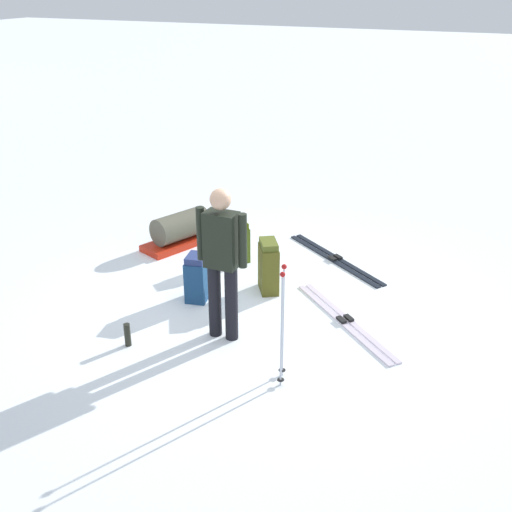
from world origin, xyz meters
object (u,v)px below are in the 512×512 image
Objects in this scene: skier_standing at (222,257)px; thermos_bottle at (127,335)px; ski_pair_near at (345,321)px; backpack_bright at (269,267)px; backpack_small_spare at (237,243)px; backpack_large_dark at (197,278)px; ski_pair_far at (335,259)px; gear_sled at (181,230)px; ski_poles_planted_near at (282,320)px.

skier_standing is 6.54× the size of thermos_bottle.
backpack_bright is (0.36, 1.10, 0.32)m from ski_pair_near.
backpack_bright reaches higher than backpack_small_spare.
backpack_bright reaches higher than backpack_large_dark.
ski_pair_near is 0.92× the size of ski_pair_far.
thermos_bottle is (-2.39, 0.15, -0.15)m from backpack_small_spare.
skier_standing is at bearing -158.77° from backpack_small_spare.
ski_pair_near is 3.08m from gear_sled.
gear_sled is at bearing 45.62° from ski_poles_planted_near.
ski_pair_far is 6.50× the size of thermos_bottle.
ski_pair_near is at bearing -83.52° from backpack_large_dark.
ski_poles_planted_near reaches higher than gear_sled.
ski_pair_near is 6.01× the size of thermos_bottle.
backpack_large_dark is 1.24m from thermos_bottle.
backpack_large_dark is 0.88× the size of backpack_bright.
skier_standing reaches higher than backpack_small_spare.
skier_standing is 2.53× the size of backpack_bright.
backpack_small_spare is 2.21× the size of thermos_bottle.
ski_pair_near is 1.22× the size of gear_sled.
skier_standing is 2.05m from backpack_small_spare.
ski_poles_planted_near is at bearing -119.74° from skier_standing.
thermos_bottle reaches higher than ski_pair_far.
thermos_bottle is at bearing 125.63° from ski_pair_near.
ski_poles_planted_near is at bearing -153.36° from backpack_bright.
gear_sled is (1.19, 2.84, 0.21)m from ski_pair_near.
ski_pair_near is at bearing -112.73° from gear_sled.
skier_standing is 1.32m from thermos_bottle.
backpack_large_dark is 0.90m from backpack_bright.
backpack_large_dark is 2.26× the size of thermos_bottle.
backpack_small_spare reaches higher than ski_pair_far.
skier_standing is 1.39× the size of ski_poles_planted_near.
backpack_small_spare is 0.45× the size of gear_sled.
skier_standing reaches higher than ski_poles_planted_near.
gear_sled is at bearing 18.07° from thermos_bottle.
backpack_small_spare is at bearing 50.20° from backpack_bright.
ski_poles_planted_near reaches higher than backpack_large_dark.
thermos_bottle is at bearing 92.67° from ski_poles_planted_near.
backpack_large_dark is 0.48× the size of ski_poles_planted_near.
ski_poles_planted_near is (-2.92, -0.36, 0.67)m from ski_pair_far.
backpack_large_dark reaches higher than thermos_bottle.
skier_standing is at bearing 167.74° from ski_pair_far.
ski_poles_planted_near is 1.82m from thermos_bottle.
backpack_large_dark is 1.17m from backpack_small_spare.
backpack_large_dark reaches higher than ski_pair_far.
gear_sled is (-0.39, 2.23, 0.21)m from ski_pair_far.
ski_pair_far is 2.51× the size of backpack_bright.
gear_sled reaches higher than ski_pair_far.
backpack_large_dark is 0.46× the size of gear_sled.
ski_poles_planted_near is 0.95× the size of gear_sled.
ski_pair_near is at bearing -53.45° from skier_standing.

